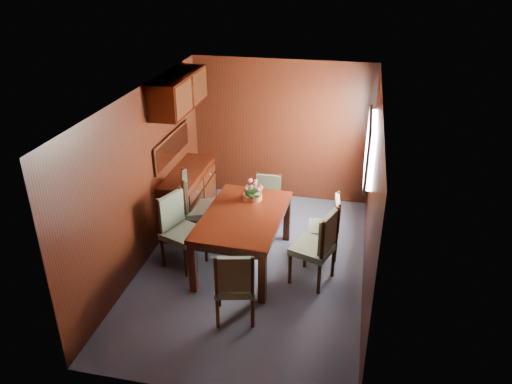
% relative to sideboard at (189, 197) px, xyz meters
% --- Properties ---
extents(ground, '(4.50, 4.50, 0.00)m').
position_rel_sideboard_xyz_m(ground, '(1.25, -1.00, -0.45)').
color(ground, '#363A4A').
rests_on(ground, ground).
extents(room_shell, '(3.06, 4.52, 2.41)m').
position_rel_sideboard_xyz_m(room_shell, '(1.15, -0.67, 1.18)').
color(room_shell, black).
rests_on(room_shell, ground).
extents(sideboard, '(0.48, 1.40, 0.90)m').
position_rel_sideboard_xyz_m(sideboard, '(0.00, 0.00, 0.00)').
color(sideboard, black).
rests_on(sideboard, ground).
extents(dining_table, '(1.11, 1.70, 0.78)m').
position_rel_sideboard_xyz_m(dining_table, '(1.11, -0.94, 0.22)').
color(dining_table, black).
rests_on(dining_table, ground).
extents(chair_left_near, '(0.62, 0.64, 1.05)m').
position_rel_sideboard_xyz_m(chair_left_near, '(0.24, -1.11, 0.13)').
color(chair_left_near, black).
rests_on(chair_left_near, ground).
extents(chair_left_far, '(0.64, 0.65, 1.08)m').
position_rel_sideboard_xyz_m(chair_left_far, '(0.26, -0.47, 0.15)').
color(chair_left_far, black).
rests_on(chair_left_far, ground).
extents(chair_right_near, '(0.62, 0.63, 1.06)m').
position_rel_sideboard_xyz_m(chair_right_near, '(2.15, -1.16, 0.14)').
color(chair_right_near, black).
rests_on(chair_right_near, ground).
extents(chair_right_far, '(0.46, 0.47, 0.91)m').
position_rel_sideboard_xyz_m(chair_right_far, '(2.22, -0.47, 0.06)').
color(chair_right_far, black).
rests_on(chair_right_far, ground).
extents(chair_head, '(0.56, 0.54, 0.98)m').
position_rel_sideboard_xyz_m(chair_head, '(1.29, -2.13, 0.09)').
color(chair_head, black).
rests_on(chair_head, ground).
extents(chair_foot, '(0.42, 0.40, 0.86)m').
position_rel_sideboard_xyz_m(chair_foot, '(1.23, 0.13, 0.03)').
color(chair_foot, black).
rests_on(chair_foot, ground).
extents(flower_centerpiece, '(0.29, 0.29, 0.29)m').
position_rel_sideboard_xyz_m(flower_centerpiece, '(1.13, -0.49, 0.47)').
color(flower_centerpiece, '#B85B38').
rests_on(flower_centerpiece, dining_table).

